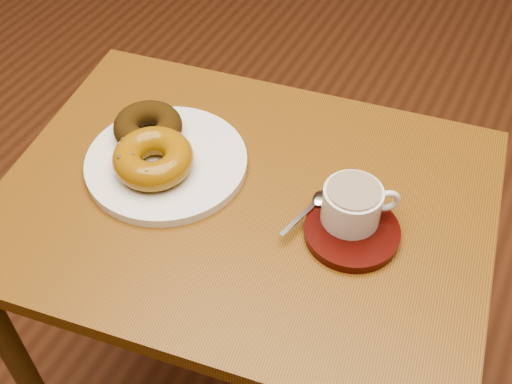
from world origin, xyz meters
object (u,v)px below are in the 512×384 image
at_px(cafe_table, 245,242).
at_px(donut_plate, 166,162).
at_px(coffee_cup, 353,204).
at_px(saucer, 352,232).

xyz_separation_m(cafe_table, donut_plate, (-0.14, 0.00, 0.12)).
height_order(cafe_table, coffee_cup, coffee_cup).
bearing_deg(saucer, coffee_cup, 118.41).
height_order(donut_plate, coffee_cup, coffee_cup).
relative_size(cafe_table, donut_plate, 3.19).
distance_m(cafe_table, coffee_cup, 0.23).
bearing_deg(donut_plate, cafe_table, -0.95).
height_order(donut_plate, saucer, same).
bearing_deg(coffee_cup, donut_plate, 150.88).
bearing_deg(saucer, donut_plate, -179.72).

